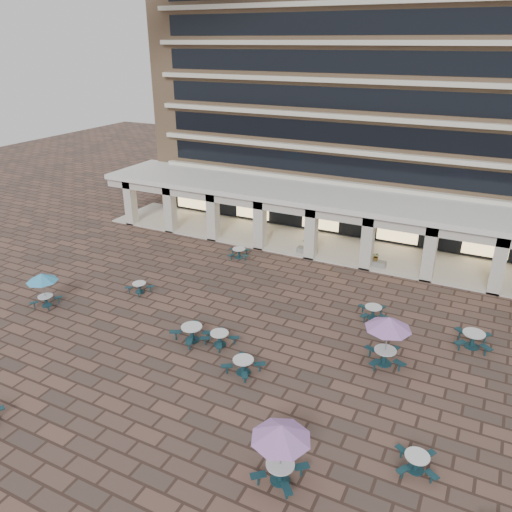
% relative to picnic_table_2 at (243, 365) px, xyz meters
% --- Properties ---
extents(ground, '(120.00, 120.00, 0.00)m').
position_rel_picnic_table_2_xyz_m(ground, '(-0.03, 2.37, -0.47)').
color(ground, brown).
rests_on(ground, ground).
extents(apartment_building, '(40.00, 15.50, 25.20)m').
position_rel_picnic_table_2_xyz_m(apartment_building, '(-0.03, 27.84, 12.13)').
color(apartment_building, tan).
rests_on(apartment_building, ground).
extents(retail_arcade, '(42.00, 6.60, 4.40)m').
position_rel_picnic_table_2_xyz_m(retail_arcade, '(-0.03, 17.17, 2.53)').
color(retail_arcade, white).
rests_on(retail_arcade, ground).
extents(picnic_table_2, '(1.99, 1.99, 0.78)m').
position_rel_picnic_table_2_xyz_m(picnic_table_2, '(0.00, 0.00, 0.00)').
color(picnic_table_2, '#163742').
rests_on(picnic_table_2, ground).
extents(picnic_table_3, '(1.83, 1.83, 0.71)m').
position_rel_picnic_table_2_xyz_m(picnic_table_3, '(8.71, -2.42, -0.04)').
color(picnic_table_3, '#163742').
rests_on(picnic_table_3, ground).
extents(picnic_table_4, '(1.88, 1.88, 2.17)m').
position_rel_picnic_table_2_xyz_m(picnic_table_4, '(-14.03, 0.53, 1.38)').
color(picnic_table_4, '#163742').
rests_on(picnic_table_4, ground).
extents(picnic_table_5, '(1.96, 1.96, 0.75)m').
position_rel_picnic_table_2_xyz_m(picnic_table_5, '(-2.28, 1.60, -0.02)').
color(picnic_table_5, '#163742').
rests_on(picnic_table_5, ground).
extents(picnic_table_6, '(2.25, 2.25, 2.60)m').
position_rel_picnic_table_2_xyz_m(picnic_table_6, '(4.29, -5.19, 1.74)').
color(picnic_table_6, '#163742').
rests_on(picnic_table_6, ground).
extents(picnic_table_8, '(1.68, 1.68, 0.66)m').
position_rel_picnic_table_2_xyz_m(picnic_table_8, '(-10.03, 4.54, -0.07)').
color(picnic_table_8, '#163742').
rests_on(picnic_table_8, ground).
extents(picnic_table_9, '(2.35, 2.35, 0.87)m').
position_rel_picnic_table_2_xyz_m(picnic_table_9, '(-3.85, 1.31, 0.05)').
color(picnic_table_9, '#163742').
rests_on(picnic_table_9, ground).
extents(picnic_table_10, '(2.00, 2.00, 0.74)m').
position_rel_picnic_table_2_xyz_m(picnic_table_10, '(4.35, 8.09, -0.02)').
color(picnic_table_10, '#163742').
rests_on(picnic_table_10, ground).
extents(picnic_table_11, '(2.32, 2.32, 2.68)m').
position_rel_picnic_table_2_xyz_m(picnic_table_11, '(6.03, 3.84, 1.81)').
color(picnic_table_11, '#163742').
rests_on(picnic_table_11, ground).
extents(picnic_table_12, '(1.98, 1.98, 0.73)m').
position_rel_picnic_table_2_xyz_m(picnic_table_12, '(-6.93, 12.37, -0.03)').
color(picnic_table_12, '#163742').
rests_on(picnic_table_12, ground).
extents(picnic_table_13, '(2.07, 2.07, 0.87)m').
position_rel_picnic_table_2_xyz_m(picnic_table_13, '(9.87, 7.46, 0.05)').
color(picnic_table_13, '#163742').
rests_on(picnic_table_13, ground).
extents(planter_left, '(1.50, 0.78, 1.24)m').
position_rel_picnic_table_2_xyz_m(planter_left, '(-2.60, 15.27, 0.03)').
color(planter_left, gray).
rests_on(planter_left, ground).
extents(planter_right, '(1.50, 0.67, 1.15)m').
position_rel_picnic_table_2_xyz_m(planter_right, '(2.68, 15.27, -0.04)').
color(planter_right, gray).
rests_on(planter_right, ground).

